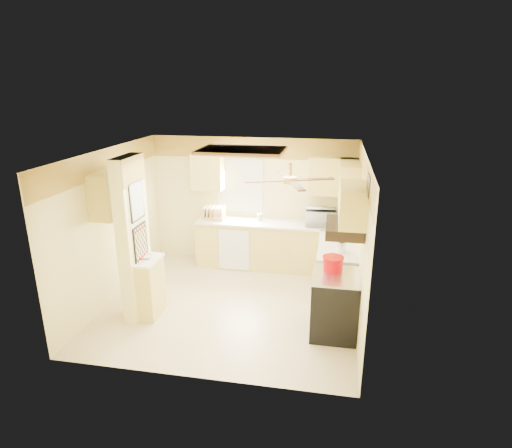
% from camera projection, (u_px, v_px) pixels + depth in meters
% --- Properties ---
extents(floor, '(4.00, 4.00, 0.00)m').
position_uv_depth(floor, '(231.00, 304.00, 7.08)').
color(floor, '#C6AF89').
rests_on(floor, ground).
extents(ceiling, '(4.00, 4.00, 0.00)m').
position_uv_depth(ceiling, '(228.00, 153.00, 6.30)').
color(ceiling, white).
rests_on(ceiling, wall_back).
extents(wall_back, '(4.00, 0.00, 4.00)m').
position_uv_depth(wall_back, '(253.00, 201.00, 8.46)').
color(wall_back, '#F1E393').
rests_on(wall_back, floor).
extents(wall_front, '(4.00, 0.00, 4.00)m').
position_uv_depth(wall_front, '(190.00, 287.00, 4.91)').
color(wall_front, '#F1E393').
rests_on(wall_front, floor).
extents(wall_left, '(0.00, 3.80, 3.80)m').
position_uv_depth(wall_left, '(112.00, 225.00, 7.03)').
color(wall_left, '#F1E393').
rests_on(wall_left, floor).
extents(wall_right, '(0.00, 3.80, 3.80)m').
position_uv_depth(wall_right, '(360.00, 241.00, 6.34)').
color(wall_right, '#F1E393').
rests_on(wall_right, floor).
extents(wallpaper_border, '(4.00, 0.02, 0.40)m').
position_uv_depth(wallpaper_border, '(252.00, 148.00, 8.11)').
color(wallpaper_border, yellow).
rests_on(wallpaper_border, wall_back).
extents(partition_column, '(0.20, 0.70, 2.50)m').
position_uv_depth(partition_column, '(133.00, 239.00, 6.41)').
color(partition_column, '#F1E393').
rests_on(partition_column, floor).
extents(partition_ledge, '(0.25, 0.55, 0.90)m').
position_uv_depth(partition_ledge, '(151.00, 288.00, 6.62)').
color(partition_ledge, '#DDCA6A').
rests_on(partition_ledge, floor).
extents(ledge_top, '(0.28, 0.58, 0.04)m').
position_uv_depth(ledge_top, '(149.00, 261.00, 6.47)').
color(ledge_top, white).
rests_on(ledge_top, partition_ledge).
extents(lower_cabinets_back, '(3.00, 0.60, 0.90)m').
position_uv_depth(lower_cabinets_back, '(275.00, 246.00, 8.35)').
color(lower_cabinets_back, '#DDCA6A').
rests_on(lower_cabinets_back, floor).
extents(lower_cabinets_right, '(0.60, 1.40, 0.90)m').
position_uv_depth(lower_cabinets_right, '(337.00, 272.00, 7.21)').
color(lower_cabinets_right, '#DDCA6A').
rests_on(lower_cabinets_right, floor).
extents(countertop_back, '(3.04, 0.64, 0.04)m').
position_uv_depth(countertop_back, '(275.00, 223.00, 8.19)').
color(countertop_back, white).
rests_on(countertop_back, lower_cabinets_back).
extents(countertop_right, '(0.64, 1.44, 0.04)m').
position_uv_depth(countertop_right, '(338.00, 246.00, 7.06)').
color(countertop_right, white).
rests_on(countertop_right, lower_cabinets_right).
extents(dishwasher_panel, '(0.58, 0.02, 0.80)m').
position_uv_depth(dishwasher_panel, '(234.00, 250.00, 8.19)').
color(dishwasher_panel, white).
rests_on(dishwasher_panel, lower_cabinets_back).
extents(window, '(0.92, 0.02, 1.02)m').
position_uv_depth(window, '(240.00, 186.00, 8.40)').
color(window, white).
rests_on(window, wall_back).
extents(upper_cab_back_left, '(0.60, 0.35, 0.70)m').
position_uv_depth(upper_cab_back_left, '(208.00, 172.00, 8.26)').
color(upper_cab_back_left, '#DDCA6A').
rests_on(upper_cab_back_left, wall_back).
extents(upper_cab_back_right, '(0.90, 0.35, 0.70)m').
position_uv_depth(upper_cab_back_right, '(334.00, 176.00, 7.84)').
color(upper_cab_back_right, '#DDCA6A').
rests_on(upper_cab_back_right, wall_back).
extents(upper_cab_right, '(0.35, 1.00, 0.70)m').
position_uv_depth(upper_cab_right, '(349.00, 182.00, 7.35)').
color(upper_cab_right, '#DDCA6A').
rests_on(upper_cab_right, wall_right).
extents(upper_cab_left_wall, '(0.35, 0.75, 0.70)m').
position_uv_depth(upper_cab_left_wall, '(110.00, 194.00, 6.58)').
color(upper_cab_left_wall, '#DDCA6A').
rests_on(upper_cab_left_wall, wall_left).
extents(upper_cab_over_stove, '(0.35, 0.76, 0.52)m').
position_uv_depth(upper_cab_over_stove, '(353.00, 205.00, 5.64)').
color(upper_cab_over_stove, '#DDCA6A').
rests_on(upper_cab_over_stove, wall_right).
extents(stove, '(0.68, 0.77, 0.92)m').
position_uv_depth(stove, '(334.00, 304.00, 6.13)').
color(stove, black).
rests_on(stove, floor).
extents(range_hood, '(0.50, 0.76, 0.14)m').
position_uv_depth(range_hood, '(345.00, 228.00, 5.76)').
color(range_hood, black).
rests_on(range_hood, upper_cab_over_stove).
extents(poster_menu, '(0.02, 0.42, 0.57)m').
position_uv_depth(poster_menu, '(137.00, 201.00, 6.20)').
color(poster_menu, black).
rests_on(poster_menu, partition_column).
extents(poster_nashville, '(0.02, 0.42, 0.57)m').
position_uv_depth(poster_nashville, '(141.00, 243.00, 6.40)').
color(poster_nashville, black).
rests_on(poster_nashville, partition_column).
extents(ceiling_light_panel, '(1.35, 0.95, 0.06)m').
position_uv_depth(ceiling_light_panel, '(242.00, 151.00, 6.76)').
color(ceiling_light_panel, brown).
rests_on(ceiling_light_panel, ceiling).
extents(ceiling_fan, '(1.15, 1.15, 0.26)m').
position_uv_depth(ceiling_fan, '(290.00, 180.00, 5.54)').
color(ceiling_fan, gold).
rests_on(ceiling_fan, ceiling).
extents(vent_grate, '(0.02, 0.40, 0.25)m').
position_uv_depth(vent_grate, '(369.00, 185.00, 5.18)').
color(vent_grate, black).
rests_on(vent_grate, wall_right).
extents(microwave, '(0.59, 0.42, 0.31)m').
position_uv_depth(microwave, '(321.00, 217.00, 7.96)').
color(microwave, white).
rests_on(microwave, countertop_back).
extents(bowl, '(0.21, 0.21, 0.05)m').
position_uv_depth(bowl, '(147.00, 257.00, 6.51)').
color(bowl, white).
rests_on(bowl, ledge_top).
extents(dutch_oven, '(0.31, 0.31, 0.21)m').
position_uv_depth(dutch_oven, '(333.00, 263.00, 6.12)').
color(dutch_oven, '#B40308').
rests_on(dutch_oven, stove).
extents(kettle, '(0.14, 0.14, 0.21)m').
position_uv_depth(kettle, '(342.00, 247.00, 6.68)').
color(kettle, silver).
rests_on(kettle, countertop_right).
extents(dish_rack, '(0.44, 0.33, 0.24)m').
position_uv_depth(dish_rack, '(214.00, 214.00, 8.38)').
color(dish_rack, tan).
rests_on(dish_rack, countertop_back).
extents(utensil_crock, '(0.10, 0.10, 0.20)m').
position_uv_depth(utensil_crock, '(260.00, 217.00, 8.30)').
color(utensil_crock, white).
rests_on(utensil_crock, countertop_back).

